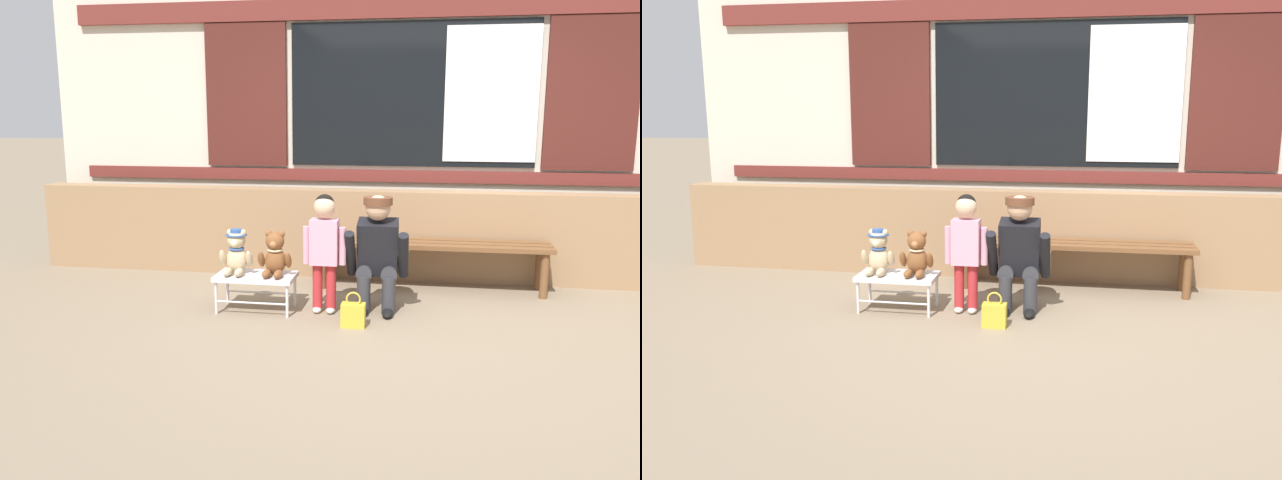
{
  "view_description": "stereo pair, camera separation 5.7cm",
  "coord_description": "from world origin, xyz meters",
  "views": [
    {
      "loc": [
        0.19,
        -4.69,
        1.6
      ],
      "look_at": [
        -0.68,
        0.43,
        0.55
      ],
      "focal_mm": 36.08,
      "sensor_mm": 36.0,
      "label": 1
    },
    {
      "loc": [
        0.25,
        -4.68,
        1.6
      ],
      "look_at": [
        -0.68,
        0.43,
        0.55
      ],
      "focal_mm": 36.08,
      "sensor_mm": 36.0,
      "label": 2
    }
  ],
  "objects": [
    {
      "name": "shop_facade",
      "position": [
        0.0,
        1.94,
        1.86
      ],
      "size": [
        7.54,
        0.26,
        3.71
      ],
      "color": "beige",
      "rests_on": "ground"
    },
    {
      "name": "ground_plane",
      "position": [
        0.0,
        0.0,
        0.0
      ],
      "size": [
        60.0,
        60.0,
        0.0
      ],
      "primitive_type": "plane",
      "color": "#84725B"
    },
    {
      "name": "handbag_on_ground",
      "position": [
        -0.34,
        -0.1,
        0.1
      ],
      "size": [
        0.18,
        0.11,
        0.27
      ],
      "color": "gold",
      "rests_on": "ground"
    },
    {
      "name": "brick_low_wall",
      "position": [
        0.0,
        1.43,
        0.42
      ],
      "size": [
        7.39,
        0.25,
        0.85
      ],
      "primitive_type": "cube",
      "color": "#997551",
      "rests_on": "ground"
    },
    {
      "name": "small_display_bench",
      "position": [
        -1.16,
        0.18,
        0.27
      ],
      "size": [
        0.64,
        0.36,
        0.3
      ],
      "color": "silver",
      "rests_on": "ground"
    },
    {
      "name": "wooden_bench_long",
      "position": [
        0.23,
        1.06,
        0.37
      ],
      "size": [
        2.1,
        0.4,
        0.44
      ],
      "color": "brown",
      "rests_on": "ground"
    },
    {
      "name": "teddy_bear_with_hat",
      "position": [
        -1.32,
        0.19,
        0.47
      ],
      "size": [
        0.28,
        0.27,
        0.36
      ],
      "color": "#CCB289",
      "rests_on": "small_display_bench"
    },
    {
      "name": "child_standing",
      "position": [
        -0.61,
        0.22,
        0.59
      ],
      "size": [
        0.35,
        0.18,
        0.96
      ],
      "color": "#B7282D",
      "rests_on": "ground"
    },
    {
      "name": "teddy_bear_plain",
      "position": [
        -1.0,
        0.19,
        0.46
      ],
      "size": [
        0.28,
        0.26,
        0.36
      ],
      "color": "brown",
      "rests_on": "small_display_bench"
    },
    {
      "name": "adult_crouching",
      "position": [
        -0.18,
        0.35,
        0.48
      ],
      "size": [
        0.5,
        0.49,
        0.95
      ],
      "color": "#333338",
      "rests_on": "ground"
    }
  ]
}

